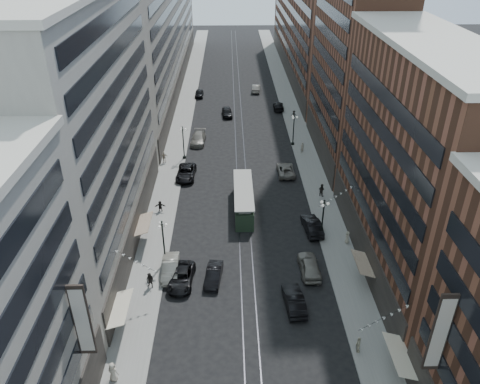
{
  "coord_description": "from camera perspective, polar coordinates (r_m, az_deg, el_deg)",
  "views": [
    {
      "loc": [
        -1.74,
        -14.24,
        33.55
      ],
      "look_at": [
        -0.56,
        35.22,
        5.0
      ],
      "focal_mm": 35.0,
      "sensor_mm": 36.0,
      "label": 1
    }
  ],
  "objects": [
    {
      "name": "car_5",
      "position": [
        51.06,
        -3.23,
        -10.06
      ],
      "size": [
        2.09,
        4.65,
        1.48
      ],
      "primitive_type": "imported",
      "rotation": [
        0.0,
        0.0,
        -0.12
      ],
      "color": "black",
      "rests_on": "ground"
    },
    {
      "name": "streetcar",
      "position": [
        62.48,
        0.42,
        -0.95
      ],
      "size": [
        2.49,
        11.23,
        3.11
      ],
      "color": "#223624",
      "rests_on": "ground"
    },
    {
      "name": "pedestrian_5",
      "position": [
        62.99,
        -9.71,
        -1.7
      ],
      "size": [
        1.43,
        0.45,
        1.53
      ],
      "primitive_type": "imported",
      "rotation": [
        0.0,
        0.0,
        0.03
      ],
      "color": "black",
      "rests_on": "sidewalk_west"
    },
    {
      "name": "building_east_far",
      "position": [
        122.61,
        7.91,
        19.6
      ],
      "size": [
        8.0,
        72.0,
        24.0
      ],
      "primitive_type": "cube",
      "color": "brown",
      "rests_on": "ground"
    },
    {
      "name": "car_10",
      "position": [
        59.04,
        8.78,
        -4.05
      ],
      "size": [
        2.33,
        5.32,
        1.7
      ],
      "primitive_type": "imported",
      "rotation": [
        0.0,
        0.0,
        3.25
      ],
      "color": "black",
      "rests_on": "ground"
    },
    {
      "name": "building_east_tower",
      "position": [
        73.77,
        14.18,
        19.35
      ],
      "size": [
        8.0,
        26.0,
        42.0
      ],
      "primitive_type": "cube",
      "color": "brown",
      "rests_on": "ground"
    },
    {
      "name": "ground",
      "position": [
        81.49,
        -0.03,
        5.67
      ],
      "size": [
        220.0,
        220.0,
        0.0
      ],
      "primitive_type": "plane",
      "color": "black",
      "rests_on": "ground"
    },
    {
      "name": "pedestrian_4",
      "position": [
        44.99,
        14.23,
        -17.59
      ],
      "size": [
        0.67,
        1.07,
        1.7
      ],
      "primitive_type": "imported",
      "rotation": [
        0.0,
        0.0,
        1.34
      ],
      "color": "beige",
      "rests_on": "sidewalk_east"
    },
    {
      "name": "pedestrian_6",
      "position": [
        75.76,
        -9.23,
        4.22
      ],
      "size": [
        1.21,
        0.75,
        1.91
      ],
      "primitive_type": "imported",
      "rotation": [
        0.0,
        0.0,
        3.37
      ],
      "color": "#B6A997",
      "rests_on": "sidewalk_west"
    },
    {
      "name": "building_east_mid",
      "position": [
        50.99,
        20.37,
        2.99
      ],
      "size": [
        8.0,
        30.0,
        24.0
      ],
      "primitive_type": "cube",
      "color": "brown",
      "rests_on": "ground"
    },
    {
      "name": "pedestrian_1",
      "position": [
        43.04,
        -15.24,
        -20.39
      ],
      "size": [
        1.05,
        0.79,
        1.9
      ],
      "primitive_type": "imported",
      "rotation": [
        0.0,
        0.0,
        2.81
      ],
      "color": "#ADA490",
      "rests_on": "sidewalk_west"
    },
    {
      "name": "pedestrian_2",
      "position": [
        50.68,
        -10.9,
        -10.55
      ],
      "size": [
        1.01,
        0.79,
        1.83
      ],
      "primitive_type": "imported",
      "rotation": [
        0.0,
        0.0,
        -0.4
      ],
      "color": "black",
      "rests_on": "sidewalk_west"
    },
    {
      "name": "lamppost_se_mid",
      "position": [
        80.99,
        6.56,
        7.7
      ],
      "size": [
        1.03,
        1.14,
        5.52
      ],
      "color": "black",
      "rests_on": "sidewalk_east"
    },
    {
      "name": "car_2",
      "position": [
        51.05,
        -7.15,
        -10.29
      ],
      "size": [
        2.86,
        5.52,
        1.49
      ],
      "primitive_type": "imported",
      "rotation": [
        0.0,
        0.0,
        -0.08
      ],
      "color": "black",
      "rests_on": "ground"
    },
    {
      "name": "car_11",
      "position": [
        72.02,
        5.6,
        2.73
      ],
      "size": [
        2.48,
        5.34,
        1.48
      ],
      "primitive_type": "imported",
      "rotation": [
        0.0,
        0.0,
        3.15
      ],
      "color": "gray",
      "rests_on": "ground"
    },
    {
      "name": "pedestrian_extra_0",
      "position": [
        57.6,
        12.95,
        -5.39
      ],
      "size": [
        0.69,
        0.87,
        1.57
      ],
      "primitive_type": "imported",
      "rotation": [
        0.0,
        0.0,
        4.3
      ],
      "color": "#9F9984",
      "rests_on": "sidewalk_east"
    },
    {
      "name": "lamppost_sw_mid",
      "position": [
        76.01,
        -6.93,
        6.14
      ],
      "size": [
        1.03,
        1.14,
        5.52
      ],
      "color": "black",
      "rests_on": "sidewalk_west"
    },
    {
      "name": "pedestrian_8",
      "position": [
        78.78,
        7.58,
        5.38
      ],
      "size": [
        0.81,
        0.7,
        1.88
      ],
      "primitive_type": "imported",
      "rotation": [
        0.0,
        0.0,
        3.59
      ],
      "color": "#A09584",
      "rests_on": "sidewalk_east"
    },
    {
      "name": "car_13",
      "position": [
        94.48,
        -1.59,
        9.7
      ],
      "size": [
        2.31,
        4.91,
        1.62
      ],
      "primitive_type": "imported",
      "rotation": [
        0.0,
        0.0,
        0.08
      ],
      "color": "black",
      "rests_on": "ground"
    },
    {
      "name": "lamppost_sw_far",
      "position": [
        52.61,
        -9.31,
        -5.85
      ],
      "size": [
        1.03,
        1.14,
        5.52
      ],
      "color": "black",
      "rests_on": "sidewalk_west"
    },
    {
      "name": "sidewalk_east",
      "position": [
        91.54,
        6.8,
        8.32
      ],
      "size": [
        4.0,
        180.0,
        0.15
      ],
      "primitive_type": "cube",
      "color": "gray",
      "rests_on": "ground"
    },
    {
      "name": "car_extra_1",
      "position": [
        52.31,
        -8.49,
        -9.14
      ],
      "size": [
        1.97,
        5.09,
        1.65
      ],
      "primitive_type": "imported",
      "rotation": [
        0.0,
        0.0,
        0.04
      ],
      "color": "gray",
      "rests_on": "ground"
    },
    {
      "name": "rail_west",
      "position": [
        90.68,
        -0.62,
        8.28
      ],
      "size": [
        0.12,
        180.0,
        0.02
      ],
      "primitive_type": "cube",
      "color": "#2D2D33",
      "rests_on": "ground"
    },
    {
      "name": "car_12",
      "position": [
        98.4,
        4.7,
        10.41
      ],
      "size": [
        2.23,
        5.14,
        1.47
      ],
      "primitive_type": "imported",
      "rotation": [
        0.0,
        0.0,
        3.11
      ],
      "color": "black",
      "rests_on": "ground"
    },
    {
      "name": "sidewalk_west",
      "position": [
        91.12,
        -7.18,
        8.19
      ],
      "size": [
        4.0,
        180.0,
        0.15
      ],
      "primitive_type": "cube",
      "color": "gray",
      "rests_on": "ground"
    },
    {
      "name": "lamppost_se_far",
      "position": [
        56.44,
        10.05,
        -3.19
      ],
      "size": [
        1.03,
        1.14,
        5.52
      ],
      "color": "black",
      "rests_on": "sidewalk_east"
    },
    {
      "name": "building_west_far",
      "position": [
        113.17,
        -9.63,
        19.14
      ],
      "size": [
        8.0,
        90.0,
        26.0
      ],
      "primitive_type": "cube",
      "color": "gray",
      "rests_on": "ground"
    },
    {
      "name": "car_7",
      "position": [
        71.11,
        -6.59,
        2.36
      ],
      "size": [
        2.94,
        5.94,
        1.62
      ],
      "primitive_type": "imported",
      "rotation": [
        0.0,
        0.0,
        -0.04
      ],
      "color": "black",
      "rests_on": "ground"
    },
    {
      "name": "car_8",
      "position": [
        82.58,
        -5.1,
        6.53
      ],
      "size": [
        2.68,
        5.9,
        1.68
      ],
      "primitive_type": "imported",
      "rotation": [
        0.0,
        0.0,
        -0.06
      ],
      "color": "slate",
      "rests_on": "ground"
    },
    {
      "name": "rail_east",
      "position": [
        90.7,
        0.27,
        8.28
      ],
      "size": [
        0.12,
        180.0,
        0.02
      ],
      "primitive_type": "cube",
      "color": "#2D2D33",
      "rests_on": "ground"
    },
    {
      "name": "pedestrian_9",
      "position": [
        93.28,
        6.58,
        9.35
      ],
      "size": [
        1.14,
        0.63,
        1.66
      ],
      "primitive_type": "imported",
      "rotation": [
        0.0,
        0.0,
        0.19
      ],
      "color": "black",
      "rests_on": "sidewalk_east"
    },
    {
      "name": "building_west_mid",
      "position": [
        53.36,
        -18.02,
        6.99
      ],
      "size": [
        8.0,
        36.0,
        28.0
      ],
      "primitive_type": "cube",
      "color": "gray",
      "rests_on": "ground"
    },
    {
      "name": "car_extra_0",
      "position": [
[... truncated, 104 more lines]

